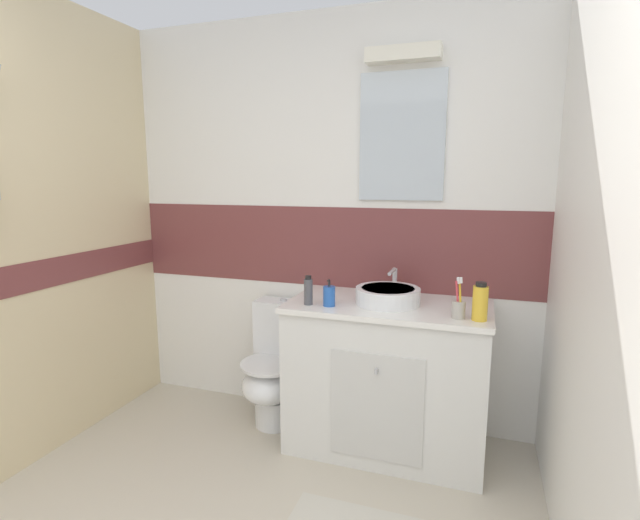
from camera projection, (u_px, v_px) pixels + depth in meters
name	position (u px, v px, depth m)	size (l,w,h in m)	color
wall_back_tiled	(327.00, 221.00, 3.00)	(3.20, 0.20, 2.50)	white
wall_right_plain	(626.00, 273.00, 1.41)	(0.10, 3.48, 2.50)	white
vanity_cabinet	(387.00, 376.00, 2.68)	(1.09, 0.60, 0.85)	silver
sink_basin	(388.00, 295.00, 2.58)	(0.35, 0.40, 0.17)	white
toilet	(276.00, 368.00, 2.95)	(0.37, 0.50, 0.77)	white
toothbrush_cup	(459.00, 308.00, 2.31)	(0.06, 0.06, 0.21)	#B2ADA3
soap_dispenser	(329.00, 296.00, 2.53)	(0.06, 0.06, 0.15)	#2659B2
deodorant_spray_can	(308.00, 291.00, 2.56)	(0.05, 0.05, 0.16)	#4C4C51
mouthwash_bottle	(480.00, 302.00, 2.27)	(0.07, 0.07, 0.19)	yellow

